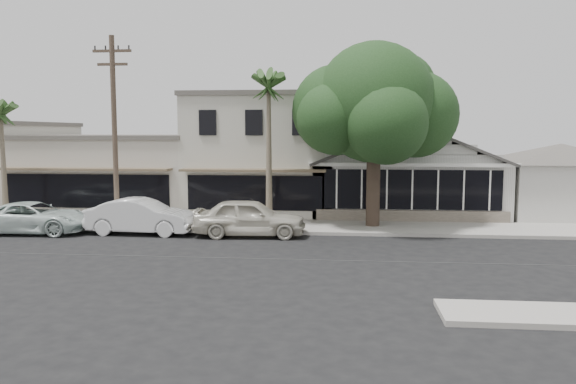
# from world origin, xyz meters

# --- Properties ---
(ground) EXTENTS (140.00, 140.00, 0.00)m
(ground) POSITION_xyz_m (0.00, 0.00, 0.00)
(ground) COLOR black
(ground) RESTS_ON ground
(sidewalk_north) EXTENTS (90.00, 3.50, 0.15)m
(sidewalk_north) POSITION_xyz_m (-8.00, 6.75, 0.07)
(sidewalk_north) COLOR #9E9991
(sidewalk_north) RESTS_ON ground
(corner_shop) EXTENTS (10.40, 8.60, 5.10)m
(corner_shop) POSITION_xyz_m (5.00, 12.47, 2.62)
(corner_shop) COLOR silver
(corner_shop) RESTS_ON ground
(side_cottage) EXTENTS (6.00, 6.00, 3.00)m
(side_cottage) POSITION_xyz_m (13.20, 11.50, 1.50)
(side_cottage) COLOR silver
(side_cottage) RESTS_ON ground
(row_building_near) EXTENTS (8.00, 10.00, 6.50)m
(row_building_near) POSITION_xyz_m (-3.00, 13.50, 3.25)
(row_building_near) COLOR beige
(row_building_near) RESTS_ON ground
(row_building_midnear) EXTENTS (10.00, 10.00, 4.20)m
(row_building_midnear) POSITION_xyz_m (-12.00, 13.50, 2.10)
(row_building_midnear) COLOR #B2ACA0
(row_building_midnear) RESTS_ON ground
(utility_pole) EXTENTS (1.80, 0.24, 9.00)m
(utility_pole) POSITION_xyz_m (-9.00, 5.20, 4.79)
(utility_pole) COLOR brown
(utility_pole) RESTS_ON ground
(car_0) EXTENTS (5.08, 2.29, 1.69)m
(car_0) POSITION_xyz_m (-2.58, 4.40, 0.85)
(car_0) COLOR beige
(car_0) RESTS_ON ground
(car_1) EXTENTS (4.97, 1.92, 1.61)m
(car_1) POSITION_xyz_m (-7.58, 4.50, 0.81)
(car_1) COLOR silver
(car_1) RESTS_ON ground
(car_2) EXTENTS (5.27, 2.63, 1.43)m
(car_2) POSITION_xyz_m (-12.58, 4.21, 0.72)
(car_2) COLOR silver
(car_2) RESTS_ON ground
(shade_tree) EXTENTS (7.97, 7.20, 8.84)m
(shade_tree) POSITION_xyz_m (2.91, 7.21, 5.82)
(shade_tree) COLOR #4C3A2E
(shade_tree) RESTS_ON ground
(palm_east) EXTENTS (2.57, 2.57, 7.85)m
(palm_east) POSITION_xyz_m (-2.00, 6.67, 6.75)
(palm_east) COLOR #726651
(palm_east) RESTS_ON ground
(palm_mid) EXTENTS (2.77, 2.77, 6.53)m
(palm_mid) POSITION_xyz_m (-15.35, 6.50, 5.57)
(palm_mid) COLOR #726651
(palm_mid) RESTS_ON ground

